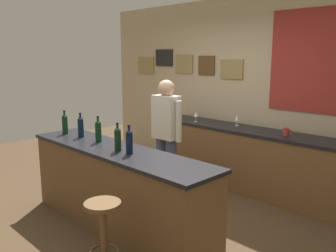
{
  "coord_description": "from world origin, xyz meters",
  "views": [
    {
      "loc": [
        3.09,
        -2.66,
        1.91
      ],
      "look_at": [
        -0.05,
        0.45,
        1.05
      ],
      "focal_mm": 38.28,
      "sensor_mm": 36.0,
      "label": 1
    }
  ],
  "objects_px": {
    "bar_stool": "(103,226)",
    "wine_bottle_e": "(129,141)",
    "wine_bottle_b": "(81,126)",
    "wine_bottle_c": "(98,130)",
    "wine_bottle_d": "(118,138)",
    "coffee_mug": "(286,132)",
    "bartender": "(166,133)",
    "wine_bottle_a": "(65,123)",
    "wine_glass_b": "(237,118)",
    "wine_glass_a": "(196,115)"
  },
  "relations": [
    {
      "from": "bar_stool",
      "to": "wine_bottle_d",
      "type": "distance_m",
      "value": 1.01
    },
    {
      "from": "wine_bottle_b",
      "to": "wine_bottle_e",
      "type": "distance_m",
      "value": 1.05
    },
    {
      "from": "bartender",
      "to": "wine_bottle_b",
      "type": "bearing_deg",
      "value": -124.94
    },
    {
      "from": "wine_bottle_c",
      "to": "wine_bottle_e",
      "type": "relative_size",
      "value": 1.0
    },
    {
      "from": "bartender",
      "to": "wine_bottle_d",
      "type": "relative_size",
      "value": 5.29
    },
    {
      "from": "wine_bottle_d",
      "to": "wine_glass_a",
      "type": "height_order",
      "value": "wine_bottle_d"
    },
    {
      "from": "wine_bottle_d",
      "to": "coffee_mug",
      "type": "xyz_separation_m",
      "value": [
        0.86,
        2.07,
        -0.11
      ]
    },
    {
      "from": "wine_bottle_c",
      "to": "coffee_mug",
      "type": "bearing_deg",
      "value": 55.63
    },
    {
      "from": "wine_bottle_a",
      "to": "wine_glass_b",
      "type": "bearing_deg",
      "value": 60.76
    },
    {
      "from": "wine_bottle_b",
      "to": "coffee_mug",
      "type": "height_order",
      "value": "wine_bottle_b"
    },
    {
      "from": "wine_bottle_e",
      "to": "coffee_mug",
      "type": "bearing_deg",
      "value": 71.85
    },
    {
      "from": "bartender",
      "to": "wine_bottle_d",
      "type": "bearing_deg",
      "value": -75.72
    },
    {
      "from": "wine_glass_a",
      "to": "coffee_mug",
      "type": "xyz_separation_m",
      "value": [
        1.48,
        0.09,
        -0.06
      ]
    },
    {
      "from": "wine_bottle_d",
      "to": "bartender",
      "type": "bearing_deg",
      "value": 104.28
    },
    {
      "from": "bar_stool",
      "to": "coffee_mug",
      "type": "distance_m",
      "value": 2.73
    },
    {
      "from": "bartender",
      "to": "coffee_mug",
      "type": "xyz_separation_m",
      "value": [
        1.1,
        1.11,
        0.01
      ]
    },
    {
      "from": "wine_bottle_a",
      "to": "wine_glass_a",
      "type": "distance_m",
      "value": 2.03
    },
    {
      "from": "wine_bottle_a",
      "to": "wine_bottle_d",
      "type": "bearing_deg",
      "value": -1.72
    },
    {
      "from": "bartender",
      "to": "wine_bottle_a",
      "type": "relative_size",
      "value": 5.29
    },
    {
      "from": "wine_bottle_b",
      "to": "wine_glass_b",
      "type": "relative_size",
      "value": 1.97
    },
    {
      "from": "wine_bottle_e",
      "to": "bar_stool",
      "type": "bearing_deg",
      "value": -58.01
    },
    {
      "from": "bar_stool",
      "to": "wine_bottle_c",
      "type": "distance_m",
      "value": 1.4
    },
    {
      "from": "coffee_mug",
      "to": "wine_glass_b",
      "type": "bearing_deg",
      "value": 173.11
    },
    {
      "from": "wine_bottle_e",
      "to": "wine_glass_b",
      "type": "bearing_deg",
      "value": 94.32
    },
    {
      "from": "wine_glass_a",
      "to": "wine_bottle_e",
      "type": "bearing_deg",
      "value": -67.84
    },
    {
      "from": "wine_bottle_e",
      "to": "wine_bottle_a",
      "type": "bearing_deg",
      "value": 179.01
    },
    {
      "from": "wine_bottle_b",
      "to": "wine_glass_b",
      "type": "bearing_deg",
      "value": 67.22
    },
    {
      "from": "wine_glass_a",
      "to": "wine_bottle_d",
      "type": "bearing_deg",
      "value": -72.55
    },
    {
      "from": "wine_bottle_e",
      "to": "coffee_mug",
      "type": "xyz_separation_m",
      "value": [
        0.68,
        2.06,
        -0.11
      ]
    },
    {
      "from": "wine_bottle_a",
      "to": "wine_glass_b",
      "type": "relative_size",
      "value": 1.97
    },
    {
      "from": "bar_stool",
      "to": "wine_bottle_e",
      "type": "height_order",
      "value": "wine_bottle_e"
    },
    {
      "from": "bartender",
      "to": "bar_stool",
      "type": "height_order",
      "value": "bartender"
    },
    {
      "from": "bartender",
      "to": "wine_bottle_c",
      "type": "xyz_separation_m",
      "value": [
        -0.25,
        -0.87,
        0.12
      ]
    },
    {
      "from": "wine_glass_b",
      "to": "wine_bottle_b",
      "type": "bearing_deg",
      "value": -112.78
    },
    {
      "from": "bartender",
      "to": "coffee_mug",
      "type": "bearing_deg",
      "value": 45.24
    },
    {
      "from": "wine_bottle_a",
      "to": "coffee_mug",
      "type": "height_order",
      "value": "wine_bottle_a"
    },
    {
      "from": "wine_bottle_e",
      "to": "wine_bottle_c",
      "type": "bearing_deg",
      "value": 173.34
    },
    {
      "from": "wine_bottle_c",
      "to": "wine_glass_a",
      "type": "distance_m",
      "value": 1.9
    },
    {
      "from": "wine_bottle_a",
      "to": "wine_bottle_c",
      "type": "bearing_deg",
      "value": 4.69
    },
    {
      "from": "bar_stool",
      "to": "coffee_mug",
      "type": "bearing_deg",
      "value": 83.65
    },
    {
      "from": "bartender",
      "to": "wine_glass_b",
      "type": "bearing_deg",
      "value": 77.8
    },
    {
      "from": "coffee_mug",
      "to": "wine_bottle_b",
      "type": "bearing_deg",
      "value": -130.75
    },
    {
      "from": "wine_bottle_c",
      "to": "wine_glass_a",
      "type": "relative_size",
      "value": 1.97
    },
    {
      "from": "wine_bottle_c",
      "to": "wine_bottle_d",
      "type": "bearing_deg",
      "value": -10.35
    },
    {
      "from": "wine_bottle_e",
      "to": "bartender",
      "type": "bearing_deg",
      "value": 114.08
    },
    {
      "from": "wine_bottle_c",
      "to": "coffee_mug",
      "type": "distance_m",
      "value": 2.4
    },
    {
      "from": "wine_bottle_b",
      "to": "wine_bottle_c",
      "type": "height_order",
      "value": "same"
    },
    {
      "from": "wine_bottle_b",
      "to": "wine_bottle_d",
      "type": "relative_size",
      "value": 1.0
    },
    {
      "from": "wine_glass_a",
      "to": "wine_bottle_c",
      "type": "bearing_deg",
      "value": -86.24
    },
    {
      "from": "wine_bottle_d",
      "to": "wine_bottle_e",
      "type": "bearing_deg",
      "value": 3.79
    }
  ]
}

